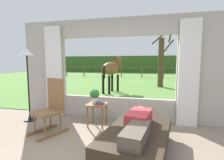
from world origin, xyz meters
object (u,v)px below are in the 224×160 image
book_stack (100,103)px  pasture_tree (161,60)px  reclining_person (138,123)px  floor_lamp_left (27,62)px  recliner_sofa (138,140)px  potted_plant (95,95)px  horse (112,69)px  rocking_chair (51,106)px  side_table (97,108)px

book_stack → pasture_tree: pasture_tree is taller
pasture_tree → reclining_person: bearing=-95.6°
reclining_person → floor_lamp_left: 3.07m
recliner_sofa → potted_plant: (-1.08, 1.02, 0.48)m
recliner_sofa → horse: (-1.66, 5.14, 0.94)m
floor_lamp_left → pasture_tree: (3.51, 6.66, 0.13)m
recliner_sofa → rocking_chair: rocking_chair is taller
floor_lamp_left → horse: floor_lamp_left is taller
floor_lamp_left → horse: bearing=75.4°
reclining_person → horse: bearing=117.1°
floor_lamp_left → pasture_tree: bearing=62.2°
recliner_sofa → floor_lamp_left: bearing=171.1°
recliner_sofa → side_table: (-1.00, 0.96, 0.21)m
potted_plant → reclining_person: bearing=-44.6°
side_table → rocking_chair: bearing=-147.0°
reclining_person → floor_lamp_left: floor_lamp_left is taller
book_stack → floor_lamp_left: size_ratio=0.10×
reclining_person → pasture_tree: size_ratio=0.41×
horse → pasture_tree: size_ratio=0.52×
reclining_person → rocking_chair: size_ratio=1.28×
horse → potted_plant: bearing=-65.9°
side_table → potted_plant: 0.29m
reclining_person → book_stack: size_ratio=7.86×
rocking_chair → pasture_tree: 7.66m
side_table → potted_plant: size_ratio=1.63×
reclining_person → rocking_chair: bearing=174.7°
book_stack → horse: bearing=100.1°
side_table → book_stack: (0.09, -0.06, 0.12)m
side_table → book_stack: 0.17m
side_table → horse: (-0.66, 4.18, 0.73)m
rocking_chair → book_stack: size_ratio=6.14×
recliner_sofa → potted_plant: bearing=146.1°
reclining_person → potted_plant: 1.53m
rocking_chair → floor_lamp_left: bearing=175.7°
reclining_person → potted_plant: potted_plant is taller
side_table → floor_lamp_left: 2.04m
recliner_sofa → book_stack: bearing=144.8°
reclining_person → book_stack: bearing=143.3°
horse → book_stack: bearing=-63.9°
horse → pasture_tree: pasture_tree is taller
rocking_chair → side_table: size_ratio=2.15×
side_table → book_stack: book_stack is taller
side_table → book_stack: size_ratio=2.85×
rocking_chair → book_stack: 1.03m
recliner_sofa → horse: horse is taller
side_table → floor_lamp_left: size_ratio=0.29×
book_stack → floor_lamp_left: (-1.86, 0.02, 0.90)m
recliner_sofa → potted_plant: 1.56m
recliner_sofa → pasture_tree: size_ratio=0.52×
rocking_chair → pasture_tree: bearing=93.2°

